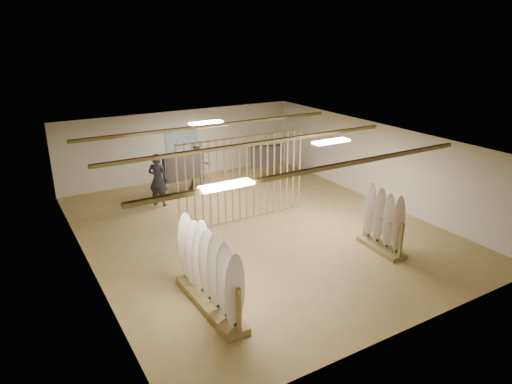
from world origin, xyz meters
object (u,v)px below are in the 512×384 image
rack_left (209,280)px  clothing_rack_b (266,156)px  clothing_rack_a (183,167)px  shopper_a (158,176)px  shopper_b (200,163)px  rack_right (383,230)px

rack_left → clothing_rack_b: (5.88, 7.13, 0.34)m
clothing_rack_a → rack_left: bearing=-112.5°
shopper_a → shopper_b: shopper_a is taller
shopper_a → clothing_rack_b: bearing=-130.1°
rack_left → rack_right: 5.34m
rack_left → rack_right: size_ratio=1.51×
clothing_rack_a → shopper_b: 0.83m
rack_left → clothing_rack_a: 7.50m
clothing_rack_b → shopper_b: 2.84m
clothing_rack_b → shopper_a: 4.80m
clothing_rack_a → shopper_b: (0.78, 0.26, -0.02)m
rack_right → clothing_rack_a: 7.72m
clothing_rack_a → shopper_a: size_ratio=0.78×
shopper_a → clothing_rack_a: bearing=-110.6°
clothing_rack_a → shopper_a: bearing=-158.5°
shopper_a → shopper_b: bearing=-113.7°
rack_left → rack_right: rack_left is taller
clothing_rack_b → shopper_b: (-2.82, 0.26, 0.07)m
rack_right → clothing_rack_b: size_ratio=1.19×
rack_right → shopper_b: (-2.28, 7.33, 0.45)m
rack_right → shopper_a: (-4.22, 6.49, 0.46)m
rack_left → shopper_a: size_ratio=1.28×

